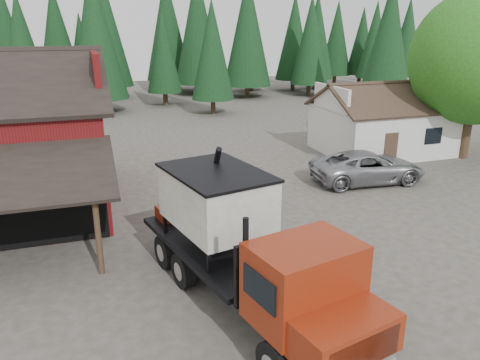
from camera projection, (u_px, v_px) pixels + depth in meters
name	position (u px, v px, depth m)	size (l,w,h in m)	color
ground	(277.00, 276.00, 15.78)	(120.00, 120.00, 0.00)	#464037
farmhouse	(383.00, 127.00, 30.85)	(8.60, 6.42, 4.65)	silver
deciduous_tree	(477.00, 63.00, 27.99)	(8.00, 8.00, 10.20)	#382619
conifer_backdrop	(135.00, 99.00, 53.58)	(76.00, 16.00, 16.00)	black
near_pine_b	(212.00, 50.00, 42.72)	(3.96, 3.96, 10.40)	#382619
near_pine_c	(389.00, 38.00, 43.60)	(4.84, 4.84, 12.40)	#382619
near_pine_d	(95.00, 32.00, 42.84)	(5.28, 5.28, 13.40)	#382619
feed_truck	(245.00, 243.00, 13.55)	(4.67, 10.11, 4.41)	black
silver_car	(368.00, 167.00, 24.99)	(2.79, 6.05, 1.68)	#9B9CA2
equip_box	(206.00, 257.00, 16.46)	(0.70, 1.10, 0.60)	maroon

